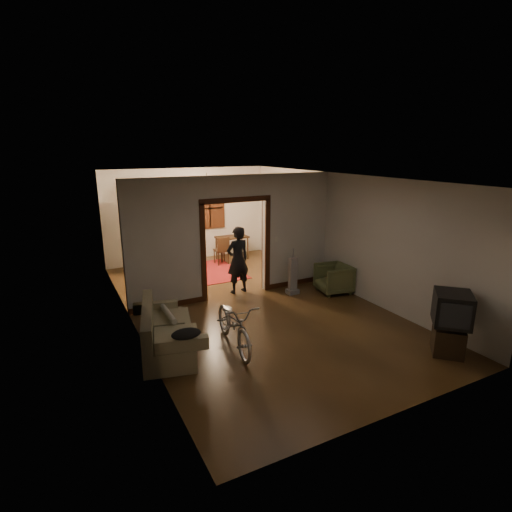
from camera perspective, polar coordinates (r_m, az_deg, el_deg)
floor at (r=8.95m, az=-0.89°, el=-6.97°), size 5.00×8.50×0.01m
ceiling at (r=8.30m, az=-0.97°, el=11.20°), size 5.00×8.50×0.01m
wall_back at (r=12.40m, az=-9.73°, el=5.84°), size 5.00×0.02×2.80m
wall_left at (r=7.78m, az=-17.66°, el=-0.29°), size 0.02×8.50×2.80m
wall_right at (r=9.86m, az=12.23°, el=3.29°), size 0.02×8.50×2.80m
partition_wall at (r=9.18m, az=-3.01°, el=2.74°), size 5.00×0.14×2.80m
door_casing at (r=9.25m, az=-2.98°, el=0.93°), size 1.74×0.20×2.32m
far_window at (r=12.56m, az=-6.65°, el=6.77°), size 0.98×0.06×1.28m
chandelier at (r=10.63m, az=-7.03°, el=9.56°), size 0.24×0.24×0.24m
light_switch at (r=9.62m, az=2.90°, el=2.41°), size 0.08×0.01×0.12m
sofa at (r=7.10m, az=-12.51°, el=-9.89°), size 1.21×1.95×0.83m
rolled_paper at (r=7.34m, az=-12.42°, el=-8.04°), size 0.10×0.78×0.10m
jacket at (r=6.20m, az=-9.96°, el=-10.90°), size 0.45×0.34×0.13m
bicycle at (r=7.02m, az=-3.17°, el=-9.63°), size 0.74×1.72×0.88m
armchair at (r=9.77m, az=11.03°, el=-3.17°), size 0.87×0.85×0.69m
tv_stand at (r=7.62m, az=25.73°, el=-10.80°), size 0.71×0.70×0.47m
crt_tv at (r=7.40m, az=26.25°, el=-6.74°), size 0.85×0.85×0.54m
vacuum at (r=9.50m, az=5.28°, el=-2.84°), size 0.33×0.29×0.89m
person at (r=9.46m, az=-2.62°, el=-0.57°), size 0.63×0.46×1.62m
oriental_rug at (r=11.29m, az=-6.67°, el=-2.24°), size 1.63×2.13×0.02m
locker at (r=11.59m, az=-14.81°, el=2.92°), size 1.14×0.87×2.02m
globe at (r=11.44m, az=-15.13°, el=7.48°), size 0.30×0.30×0.30m
desk at (r=12.42m, az=-3.44°, el=1.14°), size 1.06×0.74×0.72m
desk_chair at (r=11.93m, az=-5.00°, el=0.82°), size 0.39×0.39×0.84m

